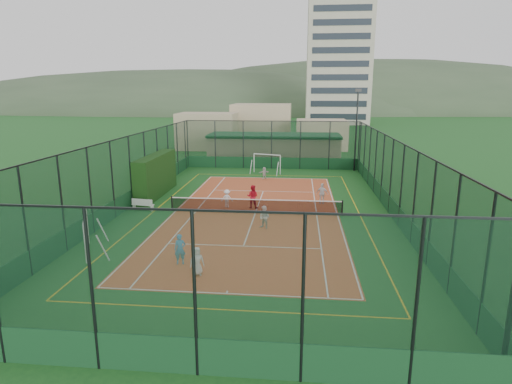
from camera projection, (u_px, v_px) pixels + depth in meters
ground at (255, 213)px, 28.96m from camera, size 300.00×300.00×0.00m
court_slab at (255, 213)px, 28.96m from camera, size 11.17×23.97×0.01m
tennis_net at (255, 205)px, 28.84m from camera, size 11.67×0.12×1.06m
perimeter_fence at (255, 177)px, 28.38m from camera, size 18.12×34.12×5.00m
floodlight_ne at (356, 131)px, 43.25m from camera, size 0.60×0.26×8.25m
clubhouse at (274, 148)px, 49.89m from camera, size 15.20×7.20×3.15m
apartment_tower at (338, 61)px, 103.70m from camera, size 15.00×12.00×30.00m
distant_hills at (292, 111)px, 174.16m from camera, size 200.00×60.00×24.00m
hedge_left at (156, 175)px, 33.59m from camera, size 1.09×7.29×3.19m
white_bench at (143, 204)px, 29.49m from camera, size 1.59×0.65×0.87m
futsal_goal_near at (86, 235)px, 21.66m from camera, size 3.07×2.04×1.93m
futsal_goal_far at (267, 164)px, 42.58m from camera, size 3.04×1.72×1.89m
child_near_left at (197, 261)px, 19.10m from camera, size 0.74×0.61×1.31m
child_near_mid at (180, 249)px, 20.32m from camera, size 0.60×0.46×1.47m
child_near_right at (264, 217)px, 25.57m from camera, size 0.85×0.79×1.38m
child_far_left at (227, 198)px, 30.18m from camera, size 0.83×0.48×1.29m
child_far_right at (322, 194)px, 31.09m from camera, size 0.95×0.57×1.52m
child_far_back at (264, 173)px, 39.90m from camera, size 1.08×0.78×1.12m
coach at (253, 197)px, 29.98m from camera, size 0.89×0.74×1.65m
tennis_balls at (280, 207)px, 30.31m from camera, size 3.60×0.72×0.07m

